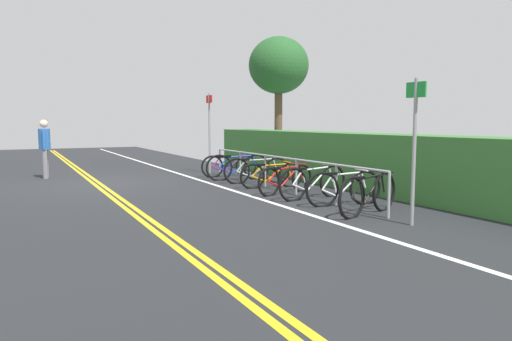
{
  "coord_description": "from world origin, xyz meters",
  "views": [
    {
      "loc": [
        13.18,
        -1.9,
        1.64
      ],
      "look_at": [
        4.81,
        2.36,
        0.68
      ],
      "focal_mm": 33.26,
      "sensor_mm": 36.0,
      "label": 1
    }
  ],
  "objects_px": {
    "bicycle_2": "(257,170)",
    "bicycle_7": "(369,194)",
    "bicycle_6": "(344,188)",
    "tree_near_left": "(279,67)",
    "bicycle_5": "(313,182)",
    "bicycle_0": "(229,166)",
    "bicycle_4": "(286,179)",
    "sign_post_far": "(415,138)",
    "bike_rack": "(280,165)",
    "pedestrian": "(45,145)",
    "sign_post_near": "(209,126)",
    "bicycle_3": "(272,175)",
    "bicycle_1": "(238,167)"
  },
  "relations": [
    {
      "from": "bike_rack",
      "to": "bicycle_0",
      "type": "distance_m",
      "value": 3.19
    },
    {
      "from": "bicycle_6",
      "to": "tree_near_left",
      "type": "distance_m",
      "value": 9.14
    },
    {
      "from": "bicycle_4",
      "to": "sign_post_far",
      "type": "height_order",
      "value": "sign_post_far"
    },
    {
      "from": "pedestrian",
      "to": "sign_post_near",
      "type": "distance_m",
      "value": 4.9
    },
    {
      "from": "bicycle_6",
      "to": "pedestrian",
      "type": "distance_m",
      "value": 9.1
    },
    {
      "from": "bicycle_3",
      "to": "sign_post_near",
      "type": "height_order",
      "value": "sign_post_near"
    },
    {
      "from": "bike_rack",
      "to": "sign_post_far",
      "type": "bearing_deg",
      "value": -0.79
    },
    {
      "from": "tree_near_left",
      "to": "pedestrian",
      "type": "bearing_deg",
      "value": -87.46
    },
    {
      "from": "bicycle_2",
      "to": "bicycle_6",
      "type": "bearing_deg",
      "value": -0.17
    },
    {
      "from": "pedestrian",
      "to": "sign_post_near",
      "type": "relative_size",
      "value": 0.67
    },
    {
      "from": "bicycle_0",
      "to": "bicycle_5",
      "type": "bearing_deg",
      "value": -0.81
    },
    {
      "from": "bike_rack",
      "to": "bicycle_4",
      "type": "xyz_separation_m",
      "value": [
        0.52,
        -0.14,
        -0.29
      ]
    },
    {
      "from": "bicycle_0",
      "to": "bicycle_7",
      "type": "relative_size",
      "value": 1.01
    },
    {
      "from": "bicycle_0",
      "to": "bicycle_7",
      "type": "distance_m",
      "value": 6.48
    },
    {
      "from": "tree_near_left",
      "to": "bicycle_4",
      "type": "bearing_deg",
      "value": -28.23
    },
    {
      "from": "tree_near_left",
      "to": "bicycle_2",
      "type": "bearing_deg",
      "value": -36.0
    },
    {
      "from": "bike_rack",
      "to": "bicycle_6",
      "type": "xyz_separation_m",
      "value": [
        2.37,
        0.09,
        -0.27
      ]
    },
    {
      "from": "bicycle_5",
      "to": "sign_post_far",
      "type": "relative_size",
      "value": 0.79
    },
    {
      "from": "bicycle_2",
      "to": "sign_post_far",
      "type": "distance_m",
      "value": 5.83
    },
    {
      "from": "pedestrian",
      "to": "sign_post_near",
      "type": "xyz_separation_m",
      "value": [
        0.84,
        4.8,
        0.53
      ]
    },
    {
      "from": "sign_post_near",
      "to": "bicycle_7",
      "type": "bearing_deg",
      "value": -0.07
    },
    {
      "from": "pedestrian",
      "to": "bicycle_7",
      "type": "bearing_deg",
      "value": 29.3
    },
    {
      "from": "bicycle_1",
      "to": "sign_post_near",
      "type": "distance_m",
      "value": 2.39
    },
    {
      "from": "bicycle_2",
      "to": "bicycle_4",
      "type": "height_order",
      "value": "bicycle_2"
    },
    {
      "from": "bicycle_3",
      "to": "tree_near_left",
      "type": "relative_size",
      "value": 0.35
    },
    {
      "from": "bicycle_4",
      "to": "bicycle_6",
      "type": "bearing_deg",
      "value": 7.08
    },
    {
      "from": "bicycle_4",
      "to": "bicycle_7",
      "type": "bearing_deg",
      "value": 1.15
    },
    {
      "from": "bike_rack",
      "to": "sign_post_near",
      "type": "xyz_separation_m",
      "value": [
        -4.4,
        -0.07,
        0.89
      ]
    },
    {
      "from": "bicycle_2",
      "to": "bicycle_5",
      "type": "relative_size",
      "value": 0.97
    },
    {
      "from": "bicycle_1",
      "to": "bicycle_6",
      "type": "height_order",
      "value": "bicycle_1"
    },
    {
      "from": "pedestrian",
      "to": "tree_near_left",
      "type": "xyz_separation_m",
      "value": [
        -0.36,
        8.01,
        2.68
      ]
    },
    {
      "from": "bicycle_7",
      "to": "pedestrian",
      "type": "distance_m",
      "value": 9.81
    },
    {
      "from": "bicycle_2",
      "to": "bicycle_3",
      "type": "relative_size",
      "value": 1.06
    },
    {
      "from": "bicycle_4",
      "to": "bicycle_0",
      "type": "bearing_deg",
      "value": 176.7
    },
    {
      "from": "bike_rack",
      "to": "tree_near_left",
      "type": "height_order",
      "value": "tree_near_left"
    },
    {
      "from": "bicycle_0",
      "to": "sign_post_near",
      "type": "xyz_separation_m",
      "value": [
        -1.23,
        -0.15,
        1.18
      ]
    },
    {
      "from": "bicycle_3",
      "to": "bicycle_7",
      "type": "distance_m",
      "value": 3.79
    },
    {
      "from": "bicycle_7",
      "to": "tree_near_left",
      "type": "bearing_deg",
      "value": 160.09
    },
    {
      "from": "bicycle_0",
      "to": "sign_post_near",
      "type": "bearing_deg",
      "value": -173.15
    },
    {
      "from": "pedestrian",
      "to": "sign_post_near",
      "type": "bearing_deg",
      "value": 80.13
    },
    {
      "from": "bicycle_3",
      "to": "bicycle_2",
      "type": "bearing_deg",
      "value": 176.16
    },
    {
      "from": "bike_rack",
      "to": "bicycle_6",
      "type": "relative_size",
      "value": 4.51
    },
    {
      "from": "bicycle_7",
      "to": "sign_post_far",
      "type": "xyz_separation_m",
      "value": [
        1.02,
        0.02,
        1.03
      ]
    },
    {
      "from": "bicycle_2",
      "to": "bicycle_5",
      "type": "xyz_separation_m",
      "value": [
        2.83,
        -0.09,
        0.01
      ]
    },
    {
      "from": "bike_rack",
      "to": "pedestrian",
      "type": "xyz_separation_m",
      "value": [
        -5.23,
        -4.87,
        0.37
      ]
    },
    {
      "from": "bicycle_4",
      "to": "bicycle_6",
      "type": "height_order",
      "value": "bicycle_6"
    },
    {
      "from": "bicycle_2",
      "to": "bicycle_7",
      "type": "relative_size",
      "value": 1.02
    },
    {
      "from": "bicycle_0",
      "to": "pedestrian",
      "type": "xyz_separation_m",
      "value": [
        -2.06,
        -4.95,
        0.65
      ]
    },
    {
      "from": "bicycle_5",
      "to": "bicycle_4",
      "type": "bearing_deg",
      "value": -170.71
    },
    {
      "from": "bicycle_2",
      "to": "bicycle_3",
      "type": "distance_m",
      "value": 0.93
    }
  ]
}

